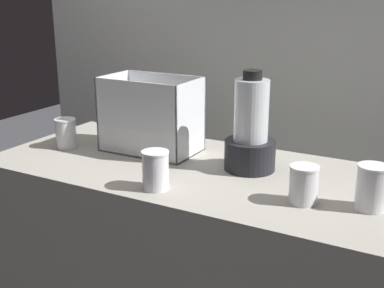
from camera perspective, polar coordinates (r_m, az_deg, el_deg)
name	(u,v)px	position (r m, az deg, el deg)	size (l,w,h in m)	color
counter	(192,282)	(1.89, 0.00, -15.56)	(1.40, 0.64, 0.90)	#9E998E
back_wall_unit	(275,38)	(2.30, 9.46, 11.85)	(2.60, 0.24, 2.50)	silver
carrot_display_bin	(153,128)	(1.84, -4.48, 1.82)	(0.34, 0.21, 0.27)	white
blender_pitcher	(251,133)	(1.64, 6.71, 1.24)	(0.17, 0.17, 0.33)	black
juice_cup_mango_far_left	(66,135)	(1.94, -14.19, 0.97)	(0.08, 0.08, 0.11)	white
juice_cup_carrot_left	(156,172)	(1.49, -4.16, -3.20)	(0.08, 0.08, 0.12)	white
juice_cup_mango_middle	(303,187)	(1.42, 12.62, -4.81)	(0.08, 0.08, 0.11)	white
juice_cup_pomegranate_right	(371,191)	(1.43, 19.82, -5.04)	(0.09, 0.09, 0.13)	white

